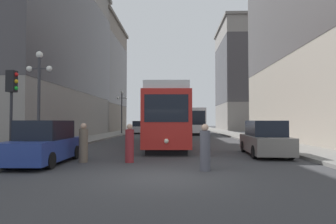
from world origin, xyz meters
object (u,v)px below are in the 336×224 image
object	(u,v)px
parked_car_right_far	(265,139)
pedestrian_crossing_far	(83,144)
lamp_post_left_near	(39,85)
pedestrian_crossing_near	(130,144)
parked_car_left_mid	(45,143)
pedestrian_on_sidewalk	(205,149)
streetcar	(167,117)
transit_bus	(192,120)
lamp_post_left_far	(122,105)
parked_car_left_near	(139,128)
traffic_light_near_left	(12,91)

from	to	relation	value
parked_car_right_far	pedestrian_crossing_far	world-z (taller)	parked_car_right_far
lamp_post_left_near	pedestrian_crossing_near	bearing A→B (deg)	-27.87
parked_car_left_mid	pedestrian_on_sidewalk	distance (m)	6.80
pedestrian_crossing_far	pedestrian_on_sidewalk	bearing A→B (deg)	-150.04
streetcar	transit_bus	xyz separation A→B (m)	(2.90, 19.89, -0.15)
streetcar	transit_bus	bearing A→B (deg)	80.01
parked_car_right_far	lamp_post_left_far	world-z (taller)	lamp_post_left_far
pedestrian_crossing_far	streetcar	bearing A→B (deg)	-60.54
transit_bus	parked_car_left_mid	bearing A→B (deg)	-106.34
streetcar	pedestrian_on_sidewalk	xyz separation A→B (m)	(1.74, -10.52, -1.31)
streetcar	transit_bus	distance (m)	20.10
streetcar	pedestrian_crossing_near	xyz separation A→B (m)	(-1.33, -8.58, -1.32)
parked_car_left_mid	pedestrian_crossing_far	xyz separation A→B (m)	(1.52, 0.39, -0.05)
transit_bus	pedestrian_crossing_near	size ratio (longest dim) A/B	7.40
parked_car_left_near	parked_car_left_mid	size ratio (longest dim) A/B	0.96
pedestrian_crossing_far	pedestrian_on_sidewalk	distance (m)	5.46
pedestrian_crossing_near	streetcar	bearing A→B (deg)	-57.00
traffic_light_near_left	streetcar	bearing A→B (deg)	52.72
pedestrian_on_sidewalk	traffic_light_near_left	world-z (taller)	traffic_light_near_left
lamp_post_left_far	parked_car_left_mid	bearing A→B (deg)	-85.93
parked_car_left_near	pedestrian_crossing_near	distance (m)	29.75
pedestrian_on_sidewalk	lamp_post_left_far	size ratio (longest dim) A/B	0.29
parked_car_left_mid	lamp_post_left_far	xyz separation A→B (m)	(-1.90, 26.69, 3.09)
parked_car_left_mid	pedestrian_on_sidewalk	xyz separation A→B (m)	(6.62, -1.56, -0.06)
traffic_light_near_left	lamp_post_left_near	distance (m)	2.98
parked_car_right_far	pedestrian_crossing_far	size ratio (longest dim) A/B	2.84
parked_car_left_mid	parked_car_right_far	size ratio (longest dim) A/B	0.95
parked_car_left_mid	lamp_post_left_near	size ratio (longest dim) A/B	0.84
pedestrian_crossing_near	pedestrian_on_sidewalk	world-z (taller)	pedestrian_on_sidewalk
transit_bus	lamp_post_left_far	world-z (taller)	lamp_post_left_far
pedestrian_crossing_near	parked_car_left_near	bearing A→B (deg)	-41.34
traffic_light_near_left	lamp_post_left_far	world-z (taller)	lamp_post_left_far
parked_car_right_far	pedestrian_crossing_near	xyz separation A→B (m)	(-6.67, -2.78, -0.06)
parked_car_right_far	pedestrian_crossing_near	size ratio (longest dim) A/B	2.90
pedestrian_crossing_far	traffic_light_near_left	xyz separation A→B (m)	(-3.20, -0.03, 2.34)
pedestrian_crossing_near	parked_car_right_far	bearing A→B (deg)	-115.54
parked_car_right_far	traffic_light_near_left	xyz separation A→B (m)	(-11.89, -2.81, 2.29)
transit_bus	traffic_light_near_left	distance (m)	30.05
pedestrian_crossing_near	transit_bus	bearing A→B (deg)	-56.63
parked_car_left_near	pedestrian_on_sidewalk	distance (m)	32.17
parked_car_left_near	pedestrian_on_sidewalk	bearing A→B (deg)	-79.57
lamp_post_left_near	pedestrian_on_sidewalk	bearing A→B (deg)	-29.53
streetcar	pedestrian_crossing_far	xyz separation A→B (m)	(-3.36, -8.58, -1.31)
parked_car_right_far	parked_car_left_near	bearing A→B (deg)	-65.94
transit_bus	pedestrian_crossing_far	distance (m)	29.17
parked_car_left_mid	streetcar	bearing A→B (deg)	60.18
pedestrian_crossing_near	traffic_light_near_left	xyz separation A→B (m)	(-5.22, -0.03, 2.35)
pedestrian_crossing_near	pedestrian_on_sidewalk	distance (m)	3.64
parked_car_left_mid	traffic_light_near_left	size ratio (longest dim) A/B	1.19
pedestrian_on_sidewalk	lamp_post_left_far	distance (m)	29.67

